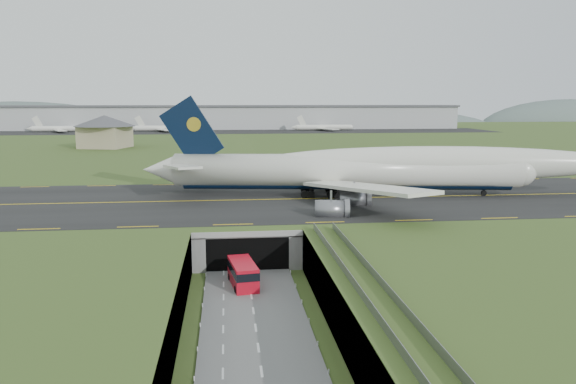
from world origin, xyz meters
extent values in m
plane|color=#3C5221|center=(0.00, 0.00, 0.00)|extent=(900.00, 900.00, 0.00)
cube|color=gray|center=(0.00, 0.00, 3.00)|extent=(800.00, 800.00, 6.00)
cube|color=slate|center=(0.00, -7.50, 0.10)|extent=(12.00, 75.00, 0.20)
cube|color=black|center=(0.00, 33.00, 6.09)|extent=(800.00, 44.00, 0.18)
cube|color=gray|center=(0.00, 19.00, 5.50)|extent=(16.00, 22.00, 1.00)
cube|color=gray|center=(-7.00, 19.00, 3.00)|extent=(2.00, 22.00, 6.00)
cube|color=gray|center=(7.00, 19.00, 3.00)|extent=(2.00, 22.00, 6.00)
cube|color=black|center=(0.00, 14.00, 2.50)|extent=(12.00, 12.00, 5.00)
cube|color=#A8A8A3|center=(0.00, 7.95, 5.60)|extent=(17.00, 0.50, 0.80)
cube|color=#A8A8A3|center=(11.00, -18.50, 5.80)|extent=(3.00, 53.00, 0.50)
cube|color=gray|center=(9.60, -18.50, 6.55)|extent=(0.06, 53.00, 1.00)
cube|color=gray|center=(12.40, -18.50, 6.55)|extent=(0.06, 53.00, 1.00)
cylinder|color=#A8A8A3|center=(11.00, -28.00, 2.80)|extent=(0.90, 0.90, 5.60)
cylinder|color=#A8A8A3|center=(11.00, -16.00, 2.80)|extent=(0.90, 0.90, 5.60)
cylinder|color=#A8A8A3|center=(11.00, -4.00, 2.80)|extent=(0.90, 0.90, 5.60)
cylinder|color=silver|center=(20.42, 36.04, 11.12)|extent=(67.36, 15.37, 6.32)
sphere|color=silver|center=(53.67, 31.48, 11.12)|extent=(6.97, 6.97, 6.19)
cone|color=silver|center=(-15.77, 41.00, 11.12)|extent=(7.66, 6.88, 6.00)
ellipsoid|color=silver|center=(38.38, 33.58, 12.54)|extent=(71.84, 15.49, 6.63)
ellipsoid|color=black|center=(52.69, 31.62, 11.91)|extent=(4.76, 3.34, 2.21)
cylinder|color=black|center=(20.42, 36.04, 8.65)|extent=(63.54, 11.28, 2.65)
cube|color=silver|center=(24.52, 51.42, 10.13)|extent=(23.59, 27.61, 2.66)
cube|color=silver|center=(-8.89, 47.53, 12.60)|extent=(9.96, 11.41, 1.01)
cube|color=silver|center=(20.23, 20.12, 10.13)|extent=(17.58, 30.00, 2.66)
cube|color=silver|center=(-10.90, 32.86, 12.60)|extent=(7.92, 11.73, 1.01)
cube|color=black|center=(-9.41, 40.13, 18.52)|extent=(12.52, 2.29, 13.97)
cylinder|color=gold|center=(-8.92, 40.06, 20.00)|extent=(2.83, 1.06, 2.76)
cylinder|color=slate|center=(22.40, 45.23, 7.07)|extent=(5.53, 3.92, 3.26)
cylinder|color=slate|center=(19.19, 56.13, 7.07)|extent=(5.53, 3.92, 3.26)
cylinder|color=slate|center=(19.86, 26.65, 7.07)|extent=(5.53, 3.92, 3.26)
cylinder|color=slate|center=(13.83, 17.02, 7.07)|extent=(5.53, 3.92, 3.26)
cylinder|color=black|center=(47.02, 32.40, 6.72)|extent=(1.14, 0.64, 1.09)
cube|color=black|center=(16.02, 36.64, 6.87)|extent=(6.81, 7.65, 1.38)
cube|color=red|center=(-0.92, 1.46, 1.78)|extent=(4.05, 8.25, 3.16)
cube|color=black|center=(-0.92, 1.46, 2.41)|extent=(4.13, 8.36, 1.05)
cube|color=black|center=(-0.92, 1.46, 0.46)|extent=(3.77, 7.69, 0.53)
cylinder|color=black|center=(-1.90, -1.35, 0.58)|extent=(0.50, 0.99, 0.95)
cylinder|color=black|center=(-2.65, 3.87, 0.58)|extent=(0.50, 0.99, 0.95)
cylinder|color=black|center=(0.82, -0.95, 0.58)|extent=(0.50, 0.99, 0.95)
cylinder|color=black|center=(0.06, 4.26, 0.58)|extent=(0.50, 0.99, 0.95)
cube|color=tan|center=(-50.15, 157.65, 10.29)|extent=(19.87, 19.87, 8.59)
cone|color=#4C4C51|center=(-50.15, 157.65, 16.73)|extent=(29.14, 29.14, 4.29)
cube|color=#B2B2B2|center=(0.00, 300.00, 13.50)|extent=(300.00, 22.00, 15.00)
cube|color=#4C4C51|center=(0.00, 300.00, 21.00)|extent=(302.00, 24.00, 1.20)
cube|color=black|center=(0.00, 270.00, 6.14)|extent=(320.00, 50.00, 0.08)
cylinder|color=silver|center=(-98.90, 275.00, 8.18)|extent=(34.00, 3.20, 3.20)
cylinder|color=silver|center=(-39.94, 275.00, 8.18)|extent=(34.00, 3.20, 3.20)
cylinder|color=silver|center=(57.74, 275.00, 8.18)|extent=(34.00, 3.20, 3.20)
ellipsoid|color=slate|center=(-180.00, 430.00, -4.00)|extent=(220.00, 77.00, 56.00)
ellipsoid|color=slate|center=(120.00, 430.00, -4.00)|extent=(260.00, 91.00, 44.00)
ellipsoid|color=slate|center=(320.00, 430.00, -4.00)|extent=(180.00, 63.00, 60.00)
camera|label=1|loc=(-2.85, -70.62, 24.52)|focal=35.00mm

